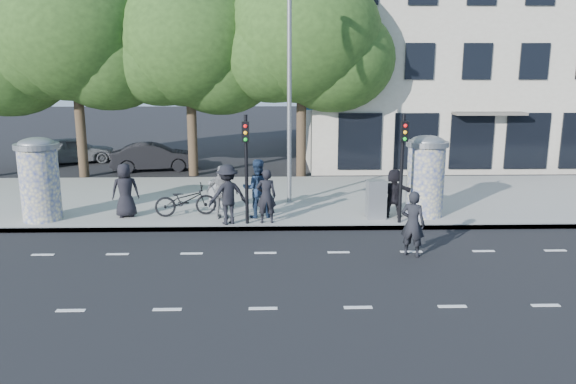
{
  "coord_description": "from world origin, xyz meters",
  "views": [
    {
      "loc": [
        0.24,
        -13.15,
        4.95
      ],
      "look_at": [
        0.67,
        3.5,
        1.23
      ],
      "focal_mm": 35.0,
      "sensor_mm": 36.0,
      "label": 1
    }
  ],
  "objects_px": {
    "ped_a": "(125,190)",
    "ped_e": "(222,192)",
    "ad_column_left": "(39,177)",
    "cabinet_left": "(218,195)",
    "traffic_pole_near": "(246,158)",
    "car_mid": "(154,157)",
    "street_lamp": "(289,72)",
    "ped_b": "(266,196)",
    "bicycle": "(186,200)",
    "ped_f": "(394,193)",
    "man_road": "(413,224)",
    "cabinet_right": "(376,199)",
    "ad_column_right": "(426,174)",
    "car_left": "(74,150)",
    "ped_c": "(257,188)",
    "traffic_pole_far": "(402,158)",
    "ped_d": "(227,194)"
  },
  "relations": [
    {
      "from": "traffic_pole_far",
      "to": "ped_e",
      "type": "xyz_separation_m",
      "value": [
        -5.62,
        0.67,
        -1.21
      ]
    },
    {
      "from": "ped_c",
      "to": "bicycle",
      "type": "xyz_separation_m",
      "value": [
        -2.36,
        0.24,
        -0.43
      ]
    },
    {
      "from": "traffic_pole_near",
      "to": "bicycle",
      "type": "height_order",
      "value": "traffic_pole_near"
    },
    {
      "from": "ped_c",
      "to": "ad_column_right",
      "type": "bearing_deg",
      "value": 173.49
    },
    {
      "from": "cabinet_right",
      "to": "traffic_pole_near",
      "type": "bearing_deg",
      "value": -177.38
    },
    {
      "from": "man_road",
      "to": "ped_f",
      "type": "bearing_deg",
      "value": -65.25
    },
    {
      "from": "ped_f",
      "to": "cabinet_right",
      "type": "distance_m",
      "value": 0.65
    },
    {
      "from": "cabinet_left",
      "to": "ped_b",
      "type": "bearing_deg",
      "value": -27.68
    },
    {
      "from": "ped_a",
      "to": "ped_e",
      "type": "height_order",
      "value": "ped_a"
    },
    {
      "from": "ped_b",
      "to": "ped_f",
      "type": "xyz_separation_m",
      "value": [
        4.14,
        0.6,
        -0.05
      ]
    },
    {
      "from": "traffic_pole_near",
      "to": "ped_e",
      "type": "distance_m",
      "value": 1.61
    },
    {
      "from": "traffic_pole_near",
      "to": "ped_b",
      "type": "height_order",
      "value": "traffic_pole_near"
    },
    {
      "from": "traffic_pole_near",
      "to": "ped_e",
      "type": "relative_size",
      "value": 1.95
    },
    {
      "from": "man_road",
      "to": "ad_column_left",
      "type": "bearing_deg",
      "value": 11.3
    },
    {
      "from": "ped_a",
      "to": "car_mid",
      "type": "xyz_separation_m",
      "value": [
        -1.01,
        9.29,
        -0.37
      ]
    },
    {
      "from": "car_mid",
      "to": "ad_column_right",
      "type": "bearing_deg",
      "value": -141.14
    },
    {
      "from": "ped_a",
      "to": "bicycle",
      "type": "distance_m",
      "value": 1.96
    },
    {
      "from": "cabinet_left",
      "to": "car_left",
      "type": "relative_size",
      "value": 0.25
    },
    {
      "from": "ped_d",
      "to": "bicycle",
      "type": "height_order",
      "value": "ped_d"
    },
    {
      "from": "ped_d",
      "to": "ped_c",
      "type": "bearing_deg",
      "value": -164.41
    },
    {
      "from": "traffic_pole_far",
      "to": "ped_c",
      "type": "height_order",
      "value": "traffic_pole_far"
    },
    {
      "from": "ped_a",
      "to": "ped_c",
      "type": "distance_m",
      "value": 4.28
    },
    {
      "from": "car_left",
      "to": "ped_c",
      "type": "bearing_deg",
      "value": -162.5
    },
    {
      "from": "bicycle",
      "to": "car_left",
      "type": "height_order",
      "value": "car_left"
    },
    {
      "from": "ad_column_right",
      "to": "cabinet_right",
      "type": "bearing_deg",
      "value": -168.47
    },
    {
      "from": "man_road",
      "to": "ped_c",
      "type": "bearing_deg",
      "value": -11.45
    },
    {
      "from": "ped_d",
      "to": "man_road",
      "type": "relative_size",
      "value": 1.06
    },
    {
      "from": "cabinet_left",
      "to": "cabinet_right",
      "type": "height_order",
      "value": "cabinet_right"
    },
    {
      "from": "car_mid",
      "to": "ped_f",
      "type": "bearing_deg",
      "value": -144.61
    },
    {
      "from": "ped_d",
      "to": "cabinet_left",
      "type": "xyz_separation_m",
      "value": [
        -0.49,
        1.81,
        -0.43
      ]
    },
    {
      "from": "ped_a",
      "to": "bicycle",
      "type": "bearing_deg",
      "value": 168.73
    },
    {
      "from": "ped_e",
      "to": "car_left",
      "type": "bearing_deg",
      "value": -43.54
    },
    {
      "from": "street_lamp",
      "to": "bicycle",
      "type": "xyz_separation_m",
      "value": [
        -3.47,
        -1.78,
        -4.12
      ]
    },
    {
      "from": "traffic_pole_near",
      "to": "street_lamp",
      "type": "xyz_separation_m",
      "value": [
        1.4,
        2.84,
        2.56
      ]
    },
    {
      "from": "ad_column_left",
      "to": "cabinet_left",
      "type": "xyz_separation_m",
      "value": [
        5.51,
        1.16,
        -0.88
      ]
    },
    {
      "from": "ad_column_right",
      "to": "traffic_pole_near",
      "type": "height_order",
      "value": "traffic_pole_near"
    },
    {
      "from": "ped_c",
      "to": "traffic_pole_near",
      "type": "bearing_deg",
      "value": 62.99
    },
    {
      "from": "traffic_pole_far",
      "to": "ped_f",
      "type": "distance_m",
      "value": 1.47
    },
    {
      "from": "ped_e",
      "to": "car_mid",
      "type": "relative_size",
      "value": 0.43
    },
    {
      "from": "street_lamp",
      "to": "bicycle",
      "type": "height_order",
      "value": "street_lamp"
    },
    {
      "from": "traffic_pole_far",
      "to": "ped_f",
      "type": "relative_size",
      "value": 2.11
    },
    {
      "from": "traffic_pole_near",
      "to": "car_mid",
      "type": "height_order",
      "value": "traffic_pole_near"
    },
    {
      "from": "ped_d",
      "to": "car_left",
      "type": "distance_m",
      "value": 15.42
    },
    {
      "from": "car_mid",
      "to": "ped_b",
      "type": "bearing_deg",
      "value": -161.31
    },
    {
      "from": "traffic_pole_near",
      "to": "car_mid",
      "type": "bearing_deg",
      "value": 115.97
    },
    {
      "from": "ad_column_right",
      "to": "car_mid",
      "type": "bearing_deg",
      "value": 139.1
    },
    {
      "from": "ad_column_left",
      "to": "bicycle",
      "type": "xyz_separation_m",
      "value": [
        4.53,
        0.36,
        -0.86
      ]
    },
    {
      "from": "ped_d",
      "to": "ad_column_right",
      "type": "bearing_deg",
      "value": 162.58
    },
    {
      "from": "ped_d",
      "to": "ped_e",
      "type": "relative_size",
      "value": 1.08
    },
    {
      "from": "ped_f",
      "to": "car_left",
      "type": "bearing_deg",
      "value": -33.65
    }
  ]
}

